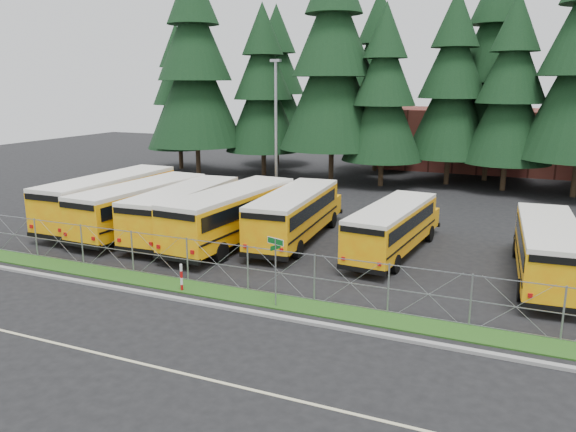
% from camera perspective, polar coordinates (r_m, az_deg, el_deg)
% --- Properties ---
extents(ground, '(120.00, 120.00, 0.00)m').
position_cam_1_polar(ground, '(24.52, -0.89, -7.16)').
color(ground, black).
rests_on(ground, ground).
extents(curb, '(50.00, 0.25, 0.12)m').
position_cam_1_polar(curb, '(21.91, -4.28, -9.61)').
color(curb, gray).
rests_on(curb, ground).
extents(grass_verge, '(50.00, 1.40, 0.06)m').
position_cam_1_polar(grass_verge, '(23.07, -2.65, -8.44)').
color(grass_verge, '#1F4D16').
rests_on(grass_verge, ground).
extents(road_lane_line, '(50.00, 0.12, 0.01)m').
position_cam_1_polar(road_lane_line, '(18.18, -11.71, -15.14)').
color(road_lane_line, beige).
rests_on(road_lane_line, ground).
extents(chainlink_fence, '(44.00, 0.10, 2.00)m').
position_cam_1_polar(chainlink_fence, '(23.33, -1.92, -5.65)').
color(chainlink_fence, gray).
rests_on(chainlink_fence, ground).
extents(brick_building, '(22.00, 10.00, 6.00)m').
position_cam_1_polar(brick_building, '(61.27, 20.26, 7.32)').
color(brick_building, brown).
rests_on(brick_building, ground).
extents(bus_0, '(2.82, 11.83, 3.10)m').
position_cam_1_polar(bus_0, '(36.21, -17.28, 1.54)').
color(bus_0, orange).
rests_on(bus_0, ground).
extents(bus_1, '(3.14, 11.30, 2.93)m').
position_cam_1_polar(bus_1, '(33.92, -14.26, 0.82)').
color(bus_1, orange).
rests_on(bus_1, ground).
extents(bus_2, '(3.10, 11.00, 2.85)m').
position_cam_1_polar(bus_2, '(32.55, -10.21, 0.43)').
color(bus_2, orange).
rests_on(bus_2, ground).
extents(bus_3, '(3.43, 11.66, 3.02)m').
position_cam_1_polar(bus_3, '(30.76, -5.33, -0.01)').
color(bus_3, orange).
rests_on(bus_3, ground).
extents(bus_4, '(3.31, 10.96, 2.83)m').
position_cam_1_polar(bus_4, '(31.06, 0.87, 0.01)').
color(bus_4, orange).
rests_on(bus_4, ground).
extents(bus_6, '(3.22, 10.12, 2.61)m').
position_cam_1_polar(bus_6, '(29.19, 10.73, -1.34)').
color(bus_6, orange).
rests_on(bus_6, ground).
extents(bus_east, '(3.07, 10.42, 2.70)m').
position_cam_1_polar(bus_east, '(27.28, 24.79, -3.31)').
color(bus_east, orange).
rests_on(bus_east, ground).
extents(street_sign, '(0.80, 0.53, 2.81)m').
position_cam_1_polar(street_sign, '(21.72, -1.28, -4.23)').
color(street_sign, gray).
rests_on(street_sign, ground).
extents(striped_bollard, '(0.11, 0.11, 1.20)m').
position_cam_1_polar(striped_bollard, '(24.19, -10.77, -6.18)').
color(striped_bollard, '#B20C0C').
rests_on(striped_bollard, ground).
extents(light_standard, '(0.70, 0.35, 10.14)m').
position_cam_1_polar(light_standard, '(38.86, -1.23, 8.80)').
color(light_standard, gray).
rests_on(light_standard, ground).
extents(conifer_0, '(6.48, 6.48, 14.34)m').
position_cam_1_polar(conifer_0, '(58.43, -11.08, 11.73)').
color(conifer_0, black).
rests_on(conifer_0, ground).
extents(conifer_1, '(8.81, 8.81, 19.48)m').
position_cam_1_polar(conifer_1, '(53.85, -9.44, 14.42)').
color(conifer_1, black).
rests_on(conifer_1, ground).
extents(conifer_2, '(7.11, 7.11, 15.73)m').
position_cam_1_polar(conifer_2, '(53.30, -2.55, 12.57)').
color(conifer_2, black).
rests_on(conifer_2, ground).
extents(conifer_3, '(9.13, 9.13, 20.20)m').
position_cam_1_polar(conifer_3, '(49.69, 4.58, 15.07)').
color(conifer_3, black).
rests_on(conifer_3, ground).
extents(conifer_4, '(6.77, 6.77, 14.98)m').
position_cam_1_polar(conifer_4, '(48.09, 9.71, 11.87)').
color(conifer_4, black).
rests_on(conifer_4, ground).
extents(conifer_5, '(7.35, 7.35, 16.25)m').
position_cam_1_polar(conifer_5, '(50.20, 16.35, 12.31)').
color(conifer_5, black).
rests_on(conifer_5, ground).
extents(conifer_6, '(7.04, 7.04, 15.56)m').
position_cam_1_polar(conifer_6, '(48.61, 21.70, 11.49)').
color(conifer_6, black).
rests_on(conifer_6, ground).
extents(conifer_10, '(7.45, 7.45, 16.47)m').
position_cam_1_polar(conifer_10, '(60.23, -1.16, 13.03)').
color(conifer_10, black).
rests_on(conifer_10, ground).
extents(conifer_11, '(7.85, 7.85, 17.35)m').
position_cam_1_polar(conifer_11, '(56.68, 9.09, 13.29)').
color(conifer_11, black).
rests_on(conifer_11, ground).
extents(conifer_12, '(8.63, 8.63, 19.08)m').
position_cam_1_polar(conifer_12, '(53.16, 20.10, 13.61)').
color(conifer_12, black).
rests_on(conifer_12, ground).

